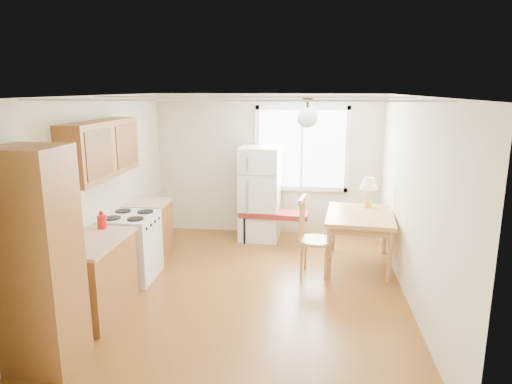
% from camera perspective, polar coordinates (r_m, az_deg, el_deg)
% --- Properties ---
extents(room_shell, '(4.60, 5.60, 2.62)m').
position_cam_1_polar(room_shell, '(5.73, -0.88, -0.66)').
color(room_shell, '#593312').
rests_on(room_shell, ground).
extents(kitchen_run, '(0.65, 3.40, 2.20)m').
position_cam_1_polar(kitchen_run, '(5.75, -19.05, -5.59)').
color(kitchen_run, brown).
rests_on(kitchen_run, ground).
extents(window_unit, '(1.64, 0.05, 1.51)m').
position_cam_1_polar(window_unit, '(8.06, 5.75, 5.39)').
color(window_unit, white).
rests_on(window_unit, room_shell).
extents(pendant_light, '(0.26, 0.26, 0.40)m').
position_cam_1_polar(pendant_light, '(5.93, 6.43, 9.36)').
color(pendant_light, '#322016').
rests_on(pendant_light, room_shell).
extents(refrigerator, '(0.69, 0.71, 1.62)m').
position_cam_1_polar(refrigerator, '(7.89, 0.48, -0.17)').
color(refrigerator, white).
rests_on(refrigerator, ground).
extents(bench, '(1.20, 0.52, 0.54)m').
position_cam_1_polar(bench, '(7.79, 2.28, -2.89)').
color(bench, maroon).
rests_on(bench, ground).
extents(dining_table, '(1.06, 1.35, 0.79)m').
position_cam_1_polar(dining_table, '(6.89, 12.84, -3.49)').
color(dining_table, '#A0733D').
rests_on(dining_table, ground).
extents(chair, '(0.50, 0.50, 1.11)m').
position_cam_1_polar(chair, '(6.45, 6.57, -4.82)').
color(chair, '#A0733D').
rests_on(chair, ground).
extents(table_lamp, '(0.27, 0.27, 0.47)m').
position_cam_1_polar(table_lamp, '(7.17, 13.92, 0.78)').
color(table_lamp, gold).
rests_on(table_lamp, dining_table).
extents(coffee_maker, '(0.22, 0.26, 0.37)m').
position_cam_1_polar(coffee_maker, '(5.12, -22.51, -5.83)').
color(coffee_maker, black).
rests_on(coffee_maker, kitchen_run).
extents(kettle, '(0.12, 0.12, 0.22)m').
position_cam_1_polar(kettle, '(5.93, -18.71, -3.48)').
color(kettle, red).
rests_on(kettle, kitchen_run).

